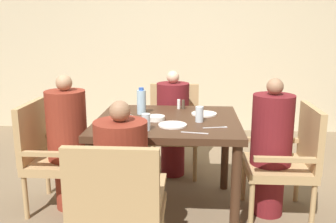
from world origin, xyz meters
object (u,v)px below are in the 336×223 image
(plate_main_left, at_px, (173,125))
(plate_main_right, at_px, (204,114))
(diner_in_left_chair, at_px, (68,141))
(chair_left_side, at_px, (51,152))
(chair_near_corner, at_px, (118,208))
(diner_in_far_chair, at_px, (173,123))
(chair_right_side, at_px, (289,158))
(water_bottle, at_px, (141,102))
(chair_far_side, at_px, (174,125))
(diner_in_right_chair, at_px, (271,147))
(glass_tall_mid, at_px, (146,122))
(bowl_small, at_px, (156,118))
(teacup_with_saucer, at_px, (126,114))
(diner_in_near_chair, at_px, (122,185))
(glass_tall_near, at_px, (199,114))

(plate_main_left, xyz_separation_m, plate_main_right, (0.24, 0.37, 0.00))
(diner_in_left_chair, bearing_deg, chair_left_side, 180.00)
(chair_left_side, bearing_deg, chair_near_corner, -50.99)
(chair_near_corner, bearing_deg, diner_in_far_chair, 82.37)
(chair_right_side, distance_m, plate_main_left, 0.98)
(chair_near_corner, bearing_deg, chair_left_side, 129.01)
(diner_in_left_chair, relative_size, water_bottle, 5.05)
(chair_left_side, relative_size, chair_far_side, 1.00)
(diner_in_right_chair, xyz_separation_m, glass_tall_mid, (-0.95, -0.33, 0.27))
(bowl_small, bearing_deg, chair_far_side, 84.86)
(chair_right_side, distance_m, plate_main_right, 0.75)
(diner_in_far_chair, relative_size, water_bottle, 4.80)
(diner_in_left_chair, distance_m, teacup_with_saucer, 0.53)
(diner_in_near_chair, height_order, glass_tall_mid, diner_in_near_chair)
(diner_in_far_chair, bearing_deg, diner_in_left_chair, -136.88)
(chair_near_corner, relative_size, teacup_with_saucer, 7.63)
(teacup_with_saucer, relative_size, glass_tall_mid, 0.98)
(plate_main_right, distance_m, water_bottle, 0.53)
(chair_right_side, distance_m, glass_tall_mid, 1.19)
(diner_in_far_chair, height_order, plate_main_left, diner_in_far_chair)
(plate_main_left, bearing_deg, diner_in_far_chair, 93.00)
(chair_left_side, xyz_separation_m, bowl_small, (0.87, -0.04, 0.32))
(diner_in_near_chair, distance_m, bowl_small, 0.77)
(diner_in_left_chair, distance_m, glass_tall_mid, 0.80)
(chair_far_side, bearing_deg, bowl_small, -95.14)
(chair_left_side, xyz_separation_m, chair_near_corner, (0.73, -0.91, 0.00))
(chair_far_side, bearing_deg, chair_left_side, -136.59)
(chair_near_corner, bearing_deg, teacup_with_saucer, 96.92)
(chair_near_corner, xyz_separation_m, glass_tall_mid, (0.09, 0.58, 0.36))
(chair_left_side, bearing_deg, diner_in_left_chair, 0.00)
(diner_in_near_chair, height_order, glass_tall_near, diner_in_near_chair)
(chair_far_side, bearing_deg, diner_in_far_chair, -90.00)
(chair_near_corner, bearing_deg, chair_far_side, 82.96)
(teacup_with_saucer, bearing_deg, chair_right_side, -2.28)
(chair_far_side, height_order, teacup_with_saucer, chair_far_side)
(diner_in_near_chair, height_order, plate_main_right, diner_in_near_chair)
(diner_in_left_chair, relative_size, chair_far_side, 1.26)
(diner_in_near_chair, bearing_deg, glass_tall_near, 55.95)
(diner_in_left_chair, height_order, diner_in_right_chair, diner_in_left_chair)
(diner_in_far_chair, xyz_separation_m, bowl_small, (-0.09, -0.81, 0.25))
(chair_right_side, bearing_deg, diner_in_far_chair, 141.43)
(diner_in_left_chair, height_order, glass_tall_near, diner_in_left_chair)
(teacup_with_saucer, xyz_separation_m, glass_tall_near, (0.59, -0.12, 0.03))
(chair_right_side, bearing_deg, chair_near_corner, -142.52)
(teacup_with_saucer, bearing_deg, diner_in_far_chair, 64.48)
(glass_tall_near, bearing_deg, teacup_with_saucer, 168.72)
(diner_in_far_chair, xyz_separation_m, diner_in_right_chair, (0.82, -0.76, 0.02))
(diner_in_left_chair, bearing_deg, glass_tall_near, -3.53)
(diner_in_left_chair, bearing_deg, diner_in_far_chair, 43.12)
(diner_in_right_chair, xyz_separation_m, teacup_with_saucer, (-1.16, 0.05, 0.23))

